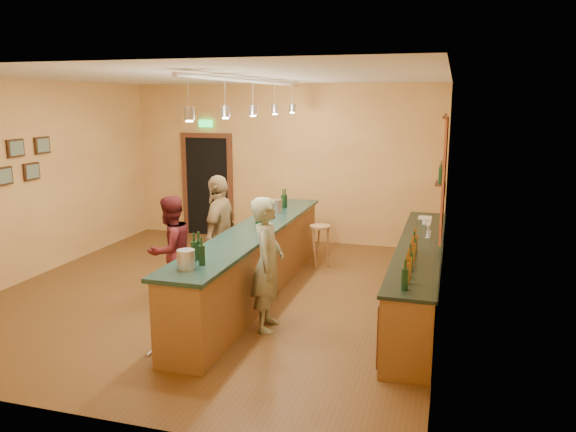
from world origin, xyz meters
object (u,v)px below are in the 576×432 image
(customer_a, at_px, (171,250))
(customer_b, at_px, (220,234))
(bartender, at_px, (268,264))
(bar_stool, at_px, (320,234))
(tasting_bar, at_px, (255,258))
(back_counter, at_px, (419,276))

(customer_a, relative_size, customer_b, 0.87)
(bartender, bearing_deg, customer_a, 65.35)
(customer_b, relative_size, bar_stool, 2.38)
(tasting_bar, distance_m, customer_b, 0.67)
(customer_b, bearing_deg, tasting_bar, 77.38)
(tasting_bar, bearing_deg, bar_stool, 71.32)
(customer_a, bearing_deg, back_counter, 122.52)
(back_counter, xyz_separation_m, bar_stool, (-1.77, 1.55, 0.13))
(bar_stool, bearing_deg, customer_a, -125.57)
(back_counter, relative_size, customer_b, 2.52)
(back_counter, bearing_deg, customer_b, -178.42)
(back_counter, xyz_separation_m, customer_a, (-3.42, -0.76, 0.30))
(bartender, distance_m, customer_a, 1.69)
(back_counter, xyz_separation_m, tasting_bar, (-2.36, -0.18, 0.12))
(back_counter, height_order, customer_a, customer_a)
(back_counter, height_order, bar_stool, back_counter)
(tasting_bar, height_order, bartender, bartender)
(customer_a, distance_m, customer_b, 0.83)
(back_counter, bearing_deg, bar_stool, 138.86)
(bartender, bearing_deg, tasting_bar, 19.50)
(back_counter, xyz_separation_m, customer_b, (-2.95, -0.08, 0.41))
(back_counter, xyz_separation_m, bartender, (-1.81, -1.23, 0.37))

